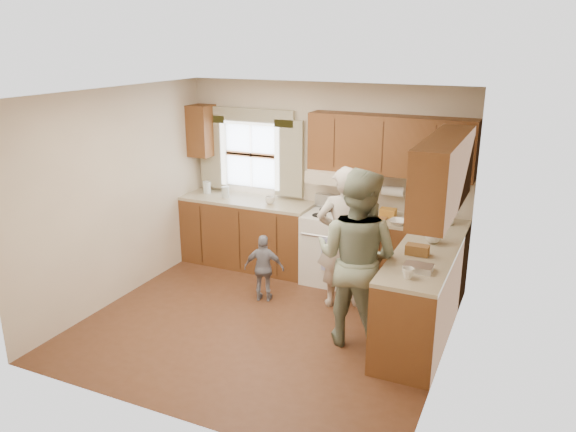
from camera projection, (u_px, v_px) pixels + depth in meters
The scene contains 6 objects.
room at pixel (263, 216), 5.82m from camera, with size 3.80×3.80×3.80m.
kitchen_fixtures at pixel (351, 231), 6.63m from camera, with size 3.80×2.25×2.15m.
stove at pixel (336, 247), 7.18m from camera, with size 0.76×0.67×1.07m.
woman_left at pixel (343, 238), 6.40m from camera, with size 0.61×0.40×1.67m, color beige.
woman_right at pixel (357, 258), 5.59m from camera, with size 0.89×0.70×1.84m, color #274128.
child at pixel (264, 268), 6.65m from camera, with size 0.48×0.20×0.82m, color gray.
Camera 1 is at (2.53, -4.94, 3.00)m, focal length 35.00 mm.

